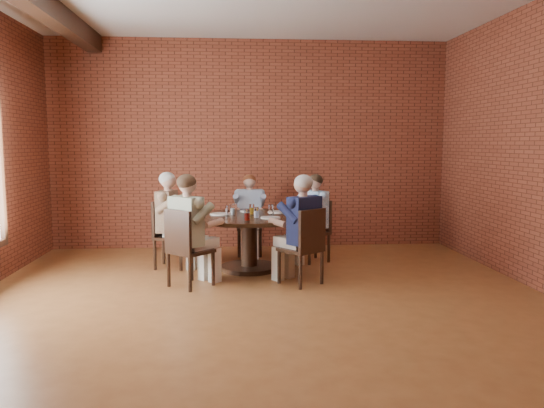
{
  "coord_description": "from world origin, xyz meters",
  "views": [
    {
      "loc": [
        -0.34,
        -5.28,
        1.72
      ],
      "look_at": [
        0.15,
        1.0,
        1.0
      ],
      "focal_mm": 35.0,
      "sensor_mm": 36.0,
      "label": 1
    }
  ],
  "objects": [
    {
      "name": "floor",
      "position": [
        0.0,
        0.0,
        0.0
      ],
      "size": [
        7.0,
        7.0,
        0.0
      ],
      "primitive_type": "plane",
      "color": "#965C2E",
      "rests_on": "ground"
    },
    {
      "name": "glass_c",
      "position": [
        -0.29,
        2.04,
        0.82
      ],
      "size": [
        0.07,
        0.07,
        0.14
      ],
      "primitive_type": "cylinder",
      "color": "white",
      "rests_on": "dining_table"
    },
    {
      "name": "plate_d",
      "position": [
        0.17,
        1.55,
        0.76
      ],
      "size": [
        0.26,
        0.26,
        0.01
      ],
      "primitive_type": "cylinder",
      "color": "white",
      "rests_on": "dining_table"
    },
    {
      "name": "diner_a",
      "position": [
        0.85,
        2.28,
        0.64
      ],
      "size": [
        0.76,
        0.7,
        1.27
      ],
      "primitive_type": null,
      "rotation": [
        0.0,
        0.0,
        -1.14
      ],
      "color": "#4887BC",
      "rests_on": "floor"
    },
    {
      "name": "diner_d",
      "position": [
        -0.83,
        1.06,
        0.68
      ],
      "size": [
        0.85,
        0.86,
        1.36
      ],
      "primitive_type": null,
      "rotation": [
        0.0,
        0.0,
        2.39
      ],
      "color": "tan",
      "rests_on": "floor"
    },
    {
      "name": "glass_f",
      "position": [
        -0.14,
        1.39,
        0.82
      ],
      "size": [
        0.07,
        0.07,
        0.14
      ],
      "primitive_type": "cylinder",
      "color": "white",
      "rests_on": "dining_table"
    },
    {
      "name": "chair_a",
      "position": [
        0.92,
        2.31,
        0.49
      ],
      "size": [
        0.53,
        0.53,
        0.9
      ],
      "rotation": [
        0.0,
        0.0,
        -1.14
      ],
      "color": "#311B10",
      "rests_on": "floor"
    },
    {
      "name": "dining_table",
      "position": [
        -0.1,
        1.84,
        0.53
      ],
      "size": [
        1.54,
        1.54,
        0.75
      ],
      "color": "#311B10",
      "rests_on": "floor"
    },
    {
      "name": "smartphone",
      "position": [
        0.26,
        1.59,
        0.75
      ],
      "size": [
        0.1,
        0.14,
        0.01
      ],
      "primitive_type": "cube",
      "rotation": [
        0.0,
        0.0,
        -0.3
      ],
      "color": "black",
      "rests_on": "dining_table"
    },
    {
      "name": "diner_b",
      "position": [
        -0.05,
        2.8,
        0.62
      ],
      "size": [
        0.5,
        0.6,
        1.24
      ],
      "primitive_type": null,
      "rotation": [
        0.0,
        0.0,
        -0.05
      ],
      "color": "#8998AF",
      "rests_on": "floor"
    },
    {
      "name": "chair_c",
      "position": [
        -1.25,
        2.08,
        0.51
      ],
      "size": [
        0.5,
        0.5,
        0.93
      ],
      "rotation": [
        0.0,
        0.0,
        1.37
      ],
      "color": "#311B10",
      "rests_on": "floor"
    },
    {
      "name": "diner_e",
      "position": [
        0.51,
        1.06,
        0.67
      ],
      "size": [
        0.82,
        0.85,
        1.34
      ],
      "primitive_type": null,
      "rotation": [
        0.0,
        0.0,
        3.8
      ],
      "color": "#151B3D",
      "rests_on": "floor"
    },
    {
      "name": "glass_a",
      "position": [
        0.21,
        1.92,
        0.82
      ],
      "size": [
        0.07,
        0.07,
        0.14
      ],
      "primitive_type": "cylinder",
      "color": "white",
      "rests_on": "dining_table"
    },
    {
      "name": "chair_b",
      "position": [
        -0.05,
        2.87,
        0.49
      ],
      "size": [
        0.4,
        0.4,
        0.89
      ],
      "rotation": [
        0.0,
        0.0,
        -0.05
      ],
      "color": "#311B10",
      "rests_on": "floor"
    },
    {
      "name": "plate_b",
      "position": [
        -0.08,
        2.25,
        0.76
      ],
      "size": [
        0.26,
        0.26,
        0.01
      ],
      "primitive_type": "cylinder",
      "color": "white",
      "rests_on": "dining_table"
    },
    {
      "name": "plate_a",
      "position": [
        0.31,
        2.12,
        0.76
      ],
      "size": [
        0.26,
        0.26,
        0.01
      ],
      "primitive_type": "cylinder",
      "color": "white",
      "rests_on": "dining_table"
    },
    {
      "name": "plate_c",
      "position": [
        -0.5,
        1.97,
        0.76
      ],
      "size": [
        0.26,
        0.26,
        0.01
      ],
      "primitive_type": "cylinder",
      "color": "white",
      "rests_on": "dining_table"
    },
    {
      "name": "glass_e",
      "position": [
        -0.38,
        1.83,
        0.82
      ],
      "size": [
        0.07,
        0.07,
        0.14
      ],
      "primitive_type": "cylinder",
      "color": "white",
      "rests_on": "dining_table"
    },
    {
      "name": "chair_d",
      "position": [
        -0.89,
        1.0,
        0.51
      ],
      "size": [
        0.62,
        0.62,
        0.95
      ],
      "rotation": [
        0.0,
        0.0,
        2.39
      ],
      "color": "#311B10",
      "rests_on": "floor"
    },
    {
      "name": "glass_b",
      "position": [
        -0.05,
        1.98,
        0.82
      ],
      "size": [
        0.07,
        0.07,
        0.14
      ],
      "primitive_type": "cylinder",
      "color": "white",
      "rests_on": "dining_table"
    },
    {
      "name": "wall_front",
      "position": [
        0.0,
        -3.5,
        1.7
      ],
      "size": [
        7.0,
        0.0,
        7.0
      ],
      "primitive_type": "plane",
      "rotation": [
        -1.57,
        0.0,
        0.0
      ],
      "color": "brown",
      "rests_on": "ground"
    },
    {
      "name": "glass_g",
      "position": [
        -0.01,
        1.62,
        0.82
      ],
      "size": [
        0.07,
        0.07,
        0.14
      ],
      "primitive_type": "cylinder",
      "color": "white",
      "rests_on": "dining_table"
    },
    {
      "name": "wall_back",
      "position": [
        0.0,
        3.5,
        1.7
      ],
      "size": [
        7.0,
        0.0,
        7.0
      ],
      "primitive_type": "plane",
      "rotation": [
        1.57,
        0.0,
        0.0
      ],
      "color": "brown",
      "rests_on": "ground"
    },
    {
      "name": "diner_c",
      "position": [
        -1.17,
        2.06,
        0.66
      ],
      "size": [
        0.74,
        0.64,
        1.33
      ],
      "primitive_type": null,
      "rotation": [
        0.0,
        0.0,
        1.37
      ],
      "color": "brown",
      "rests_on": "floor"
    },
    {
      "name": "chair_e",
      "position": [
        0.56,
        0.99,
        0.51
      ],
      "size": [
        0.61,
        0.61,
        0.94
      ],
      "rotation": [
        0.0,
        0.0,
        3.8
      ],
      "color": "#311B10",
      "rests_on": "floor"
    },
    {
      "name": "glass_d",
      "position": [
        -0.32,
        1.94,
        0.82
      ],
      "size": [
        0.07,
        0.07,
        0.14
      ],
      "primitive_type": "cylinder",
      "color": "white",
      "rests_on": "dining_table"
    }
  ]
}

